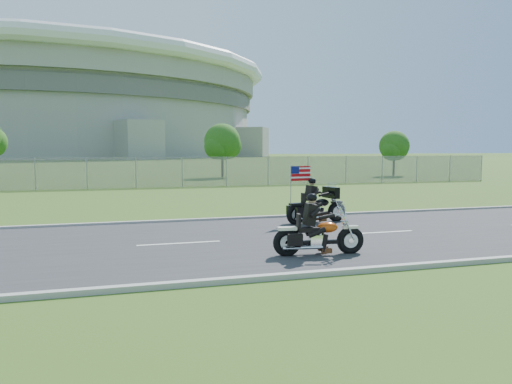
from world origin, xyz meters
name	(u,v)px	position (x,y,z in m)	size (l,w,h in m)	color
ground	(251,241)	(0.00, 0.00, 0.00)	(420.00, 420.00, 0.00)	#324B17
road	(251,240)	(0.00, 0.00, 0.02)	(120.00, 8.00, 0.04)	#28282B
curb_north	(220,219)	(0.00, 4.05, 0.05)	(120.00, 0.18, 0.12)	#9E9B93
curb_south	(308,275)	(0.00, -4.05, 0.05)	(120.00, 0.18, 0.12)	#9E9B93
fence	(87,173)	(-5.00, 20.00, 1.00)	(60.00, 0.03, 2.00)	gray
stadium	(56,110)	(-20.00, 170.00, 15.58)	(140.40, 140.40, 29.20)	#A3A099
tree_fence_near	(223,144)	(6.04, 30.04, 2.97)	(3.52, 3.28, 4.75)	#382316
tree_fence_far	(394,147)	(22.04, 28.03, 2.64)	(3.08, 2.87, 4.20)	#382316
motorcycle_lead	(318,236)	(0.96, -2.31, 0.48)	(2.24, 0.70, 1.51)	black
motorcycle_follow	(316,208)	(2.99, 2.41, 0.54)	(2.33, 0.91, 1.95)	black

